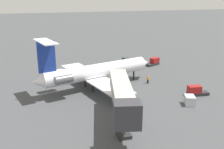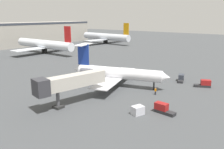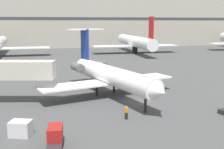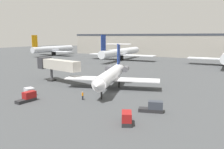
{
  "view_description": "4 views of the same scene",
  "coord_description": "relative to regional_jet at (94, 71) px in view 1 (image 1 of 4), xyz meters",
  "views": [
    {
      "loc": [
        -51.5,
        14.61,
        18.68
      ],
      "look_at": [
        -1.63,
        0.75,
        2.14
      ],
      "focal_mm": 41.81,
      "sensor_mm": 36.0,
      "label": 1
    },
    {
      "loc": [
        -50.11,
        -29.96,
        17.77
      ],
      "look_at": [
        -5.27,
        4.31,
        3.57
      ],
      "focal_mm": 37.37,
      "sensor_mm": 36.0,
      "label": 2
    },
    {
      "loc": [
        -12.05,
        -38.86,
        11.74
      ],
      "look_at": [
        -2.85,
        2.64,
        3.88
      ],
      "focal_mm": 45.6,
      "sensor_mm": 36.0,
      "label": 3
    },
    {
      "loc": [
        23.02,
        -42.43,
        12.59
      ],
      "look_at": [
        -2.58,
        4.46,
        3.5
      ],
      "focal_mm": 36.41,
      "sensor_mm": 36.0,
      "label": 4
    }
  ],
  "objects": [
    {
      "name": "baggage_tug_lead",
      "position": [
        -8.99,
        -17.55,
        -2.67
      ],
      "size": [
        1.76,
        4.11,
        1.9
      ],
      "color": "#262628",
      "rests_on": "ground_plane"
    },
    {
      "name": "baggage_tug_spare",
      "position": [
        14.47,
        -11.92,
        -2.67
      ],
      "size": [
        4.23,
        2.47,
        1.9
      ],
      "color": "#262628",
      "rests_on": "ground_plane"
    },
    {
      "name": "ground_plane",
      "position": [
        2.85,
        -4.79,
        -3.55
      ],
      "size": [
        400.0,
        400.0,
        0.1
      ],
      "primitive_type": "cube",
      "color": "#424447"
    },
    {
      "name": "regional_jet",
      "position": [
        0.0,
        0.0,
        0.0
      ],
      "size": [
        23.14,
        26.04,
        10.51
      ],
      "color": "white",
      "rests_on": "ground_plane"
    },
    {
      "name": "cargo_container_uld",
      "position": [
        -12.42,
        -14.13,
        -2.69
      ],
      "size": [
        2.57,
        2.23,
        1.62
      ],
      "color": "silver",
      "rests_on": "ground_plane"
    },
    {
      "name": "jet_bridge",
      "position": [
        -17.17,
        -0.45,
        1.32
      ],
      "size": [
        15.74,
        6.08,
        6.53
      ],
      "color": "#B7B2A8",
      "rests_on": "ground_plane"
    },
    {
      "name": "ground_crew_marshaller",
      "position": [
        -0.28,
        -11.54,
        -2.65
      ],
      "size": [
        0.39,
        0.47,
        1.69
      ],
      "color": "black",
      "rests_on": "ground_plane"
    },
    {
      "name": "baggage_tug_trailing",
      "position": [
        12.72,
        -18.73,
        -2.67
      ],
      "size": [
        3.0,
        4.21,
        1.9
      ],
      "color": "#262628",
      "rests_on": "ground_plane"
    }
  ]
}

